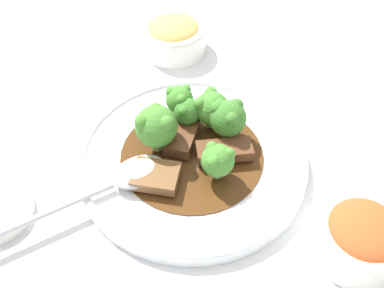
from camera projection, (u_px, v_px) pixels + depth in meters
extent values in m
plane|color=silver|center=(192.00, 163.00, 0.53)|extent=(4.00, 4.00, 0.00)
cylinder|color=white|center=(192.00, 159.00, 0.52)|extent=(0.27, 0.27, 0.01)
torus|color=white|center=(192.00, 156.00, 0.52)|extent=(0.27, 0.27, 0.01)
cylinder|color=#4C2D14|center=(192.00, 155.00, 0.52)|extent=(0.17, 0.17, 0.00)
cube|color=#56331E|center=(182.00, 137.00, 0.52)|extent=(0.06, 0.04, 0.01)
cube|color=brown|center=(158.00, 123.00, 0.54)|extent=(0.03, 0.05, 0.01)
cube|color=#56331E|center=(224.00, 151.00, 0.51)|extent=(0.06, 0.07, 0.01)
cube|color=brown|center=(156.00, 176.00, 0.48)|extent=(0.05, 0.06, 0.01)
cylinder|color=#7FA84C|center=(217.00, 171.00, 0.49)|extent=(0.01, 0.01, 0.01)
sphere|color=#427F2D|center=(218.00, 161.00, 0.48)|extent=(0.04, 0.04, 0.04)
sphere|color=#427F2D|center=(214.00, 162.00, 0.46)|extent=(0.01, 0.01, 0.01)
sphere|color=#427F2D|center=(229.00, 154.00, 0.47)|extent=(0.01, 0.01, 0.01)
sphere|color=#427F2D|center=(212.00, 148.00, 0.47)|extent=(0.01, 0.01, 0.01)
cylinder|color=#7FA84C|center=(227.00, 131.00, 0.53)|extent=(0.01, 0.01, 0.01)
sphere|color=#387028|center=(228.00, 118.00, 0.51)|extent=(0.04, 0.04, 0.04)
sphere|color=#387028|center=(232.00, 119.00, 0.50)|extent=(0.02, 0.02, 0.02)
sphere|color=#387028|center=(237.00, 105.00, 0.51)|extent=(0.02, 0.02, 0.02)
sphere|color=#387028|center=(217.00, 109.00, 0.51)|extent=(0.02, 0.02, 0.02)
cylinder|color=#8EB756|center=(158.00, 142.00, 0.52)|extent=(0.02, 0.02, 0.02)
sphere|color=#427F2D|center=(156.00, 126.00, 0.50)|extent=(0.05, 0.05, 0.05)
sphere|color=#427F2D|center=(166.00, 124.00, 0.48)|extent=(0.02, 0.02, 0.02)
sphere|color=#427F2D|center=(158.00, 108.00, 0.50)|extent=(0.02, 0.02, 0.02)
sphere|color=#427F2D|center=(143.00, 122.00, 0.48)|extent=(0.02, 0.02, 0.02)
cylinder|color=#8EB756|center=(188.00, 122.00, 0.54)|extent=(0.01, 0.01, 0.01)
sphere|color=#387028|center=(187.00, 111.00, 0.52)|extent=(0.03, 0.03, 0.03)
sphere|color=#387028|center=(196.00, 106.00, 0.52)|extent=(0.01, 0.01, 0.01)
sphere|color=#387028|center=(183.00, 101.00, 0.52)|extent=(0.01, 0.01, 0.01)
sphere|color=#387028|center=(183.00, 111.00, 0.51)|extent=(0.01, 0.01, 0.01)
cylinder|color=#7FA84C|center=(180.00, 112.00, 0.55)|extent=(0.01, 0.01, 0.02)
sphere|color=#427F2D|center=(180.00, 100.00, 0.53)|extent=(0.03, 0.03, 0.03)
sphere|color=#427F2D|center=(186.00, 90.00, 0.53)|extent=(0.01, 0.01, 0.01)
sphere|color=#427F2D|center=(171.00, 92.00, 0.53)|extent=(0.01, 0.01, 0.01)
sphere|color=#427F2D|center=(181.00, 100.00, 0.52)|extent=(0.01, 0.01, 0.01)
cylinder|color=#7FA84C|center=(209.00, 120.00, 0.54)|extent=(0.01, 0.01, 0.01)
sphere|color=#427F2D|center=(210.00, 108.00, 0.53)|extent=(0.04, 0.04, 0.04)
sphere|color=#427F2D|center=(211.00, 93.00, 0.53)|extent=(0.02, 0.02, 0.02)
sphere|color=#427F2D|center=(200.00, 104.00, 0.51)|extent=(0.02, 0.02, 0.02)
sphere|color=#427F2D|center=(219.00, 105.00, 0.51)|extent=(0.02, 0.02, 0.02)
ellipsoid|color=#B7B7BC|center=(139.00, 172.00, 0.49)|extent=(0.07, 0.07, 0.01)
cylinder|color=#B7B7BC|center=(41.00, 216.00, 0.45)|extent=(0.14, 0.09, 0.01)
cylinder|color=white|center=(356.00, 249.00, 0.45)|extent=(0.05, 0.05, 0.01)
cylinder|color=white|center=(360.00, 241.00, 0.44)|extent=(0.09, 0.09, 0.04)
torus|color=white|center=(365.00, 231.00, 0.43)|extent=(0.09, 0.09, 0.01)
ellipsoid|color=#D14C23|center=(366.00, 230.00, 0.42)|extent=(0.07, 0.07, 0.03)
cylinder|color=white|center=(174.00, 48.00, 0.67)|extent=(0.05, 0.05, 0.01)
cylinder|color=white|center=(174.00, 40.00, 0.66)|extent=(0.09, 0.09, 0.04)
torus|color=white|center=(173.00, 30.00, 0.65)|extent=(0.09, 0.09, 0.01)
ellipsoid|color=tan|center=(173.00, 28.00, 0.65)|extent=(0.07, 0.07, 0.02)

